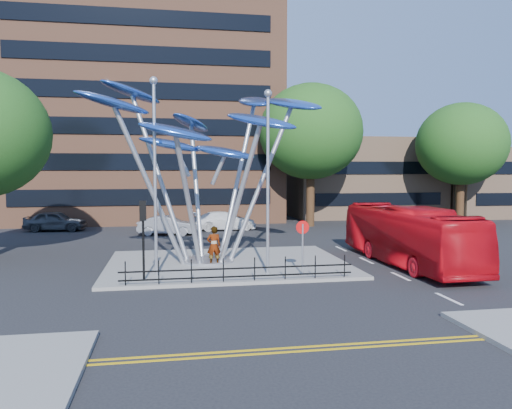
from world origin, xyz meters
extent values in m
plane|color=black|center=(0.00, 0.00, 0.00)|extent=(120.00, 120.00, 0.00)
cube|color=slate|center=(-1.00, 6.00, 0.07)|extent=(12.00, 9.00, 0.15)
cube|color=gold|center=(0.00, -6.00, 0.01)|extent=(40.00, 0.12, 0.01)
cube|color=gold|center=(0.00, -6.30, 0.01)|extent=(40.00, 0.12, 0.01)
cube|color=brown|center=(-6.00, 32.00, 15.00)|extent=(25.00, 15.00, 30.00)
cube|color=#A47E60|center=(16.00, 30.00, 4.00)|extent=(15.00, 8.00, 8.00)
cube|color=#A47E60|center=(30.00, 28.00, 3.50)|extent=(12.00, 8.00, 7.00)
cylinder|color=black|center=(8.00, 22.00, 2.86)|extent=(0.70, 0.70, 5.72)
ellipsoid|color=#1C4012|center=(8.00, 22.00, 8.06)|extent=(8.80, 8.80, 8.10)
cylinder|color=black|center=(22.00, 22.00, 2.53)|extent=(0.70, 0.70, 5.06)
ellipsoid|color=#1C4012|center=(22.00, 22.00, 7.13)|extent=(8.00, 8.00, 7.36)
cylinder|color=#9EA0A5|center=(-2.00, 6.50, 0.21)|extent=(2.80, 2.80, 0.12)
cylinder|color=#9EA0A5|center=(-3.20, 5.90, 4.05)|extent=(0.24, 0.24, 7.80)
ellipsoid|color=blue|center=(-6.40, 4.90, 7.95)|extent=(3.92, 2.95, 1.39)
cylinder|color=#9EA0A5|center=(-2.40, 5.50, 3.35)|extent=(0.24, 0.24, 6.40)
ellipsoid|color=blue|center=(-3.60, 3.30, 6.55)|extent=(3.47, 1.78, 1.31)
cylinder|color=#9EA0A5|center=(-1.40, 5.70, 3.65)|extent=(0.24, 0.24, 7.00)
ellipsoid|color=blue|center=(0.40, 4.10, 7.15)|extent=(3.81, 3.11, 1.36)
cylinder|color=#9EA0A5|center=(-0.80, 6.50, 4.25)|extent=(0.24, 0.24, 8.20)
ellipsoid|color=blue|center=(2.60, 6.90, 8.35)|extent=(3.52, 4.06, 1.44)
cylinder|color=#9EA0A5|center=(-1.20, 7.40, 4.45)|extent=(0.24, 0.24, 8.60)
ellipsoid|color=blue|center=(1.00, 9.40, 8.75)|extent=(2.21, 3.79, 1.39)
cylinder|color=#9EA0A5|center=(-2.20, 7.50, 3.85)|extent=(0.24, 0.24, 7.40)
ellipsoid|color=blue|center=(-2.60, 10.10, 7.55)|extent=(3.02, 3.71, 1.34)
cylinder|color=#9EA0A5|center=(-3.00, 6.90, 4.55)|extent=(0.24, 0.24, 8.80)
ellipsoid|color=blue|center=(-5.80, 8.30, 8.95)|extent=(3.88, 3.60, 1.42)
ellipsoid|color=blue|center=(-3.80, 6.70, 6.15)|extent=(3.40, 1.96, 1.13)
ellipsoid|color=blue|center=(-1.10, 6.10, 5.75)|extent=(3.39, 2.16, 1.11)
cylinder|color=#9EA0A5|center=(-4.50, 3.50, 4.40)|extent=(0.14, 0.14, 8.50)
sphere|color=#9EA0A5|center=(-4.50, 3.50, 8.77)|extent=(0.36, 0.36, 0.36)
cylinder|color=#9EA0A5|center=(0.50, 3.00, 4.15)|extent=(0.14, 0.14, 8.00)
sphere|color=#9EA0A5|center=(0.50, 3.00, 8.27)|extent=(0.36, 0.36, 0.36)
cylinder|color=black|center=(-5.00, 2.50, 1.75)|extent=(0.10, 0.10, 3.20)
cube|color=black|center=(-5.00, 2.50, 3.15)|extent=(0.28, 0.18, 0.85)
sphere|color=#FF0C0C|center=(-5.00, 2.50, 3.43)|extent=(0.18, 0.18, 0.18)
cylinder|color=#9EA0A5|center=(2.00, 2.50, 1.30)|extent=(0.08, 0.08, 2.30)
cylinder|color=red|center=(2.00, 2.53, 2.30)|extent=(0.60, 0.04, 0.60)
cube|color=white|center=(2.00, 2.55, 2.30)|extent=(0.42, 0.03, 0.10)
cylinder|color=black|center=(-5.70, 1.70, 0.65)|extent=(0.05, 0.05, 1.00)
cylinder|color=black|center=(-4.36, 1.70, 0.65)|extent=(0.05, 0.05, 1.00)
cylinder|color=black|center=(-3.01, 1.70, 0.65)|extent=(0.05, 0.05, 1.00)
cylinder|color=black|center=(-1.67, 1.70, 0.65)|extent=(0.05, 0.05, 1.00)
cylinder|color=black|center=(-0.33, 1.70, 0.65)|extent=(0.05, 0.05, 1.00)
cylinder|color=black|center=(1.01, 1.70, 0.65)|extent=(0.05, 0.05, 1.00)
cylinder|color=black|center=(2.36, 1.70, 0.65)|extent=(0.05, 0.05, 1.00)
cylinder|color=black|center=(3.70, 1.70, 0.65)|extent=(0.05, 0.05, 1.00)
cube|color=black|center=(-1.00, 1.70, 0.70)|extent=(10.00, 0.06, 0.06)
cube|color=black|center=(-1.00, 1.70, 0.35)|extent=(10.00, 0.06, 0.06)
imported|color=#B80812|center=(8.11, 4.54, 1.51)|extent=(2.72, 10.85, 3.01)
imported|color=gray|center=(-1.74, 5.44, 1.12)|extent=(0.75, 0.53, 1.94)
imported|color=#3C3E43|center=(-12.77, 22.29, 0.80)|extent=(4.86, 2.35, 1.60)
imported|color=#A4A5AC|center=(-4.03, 18.39, 0.71)|extent=(4.52, 2.23, 1.42)
imported|color=white|center=(0.47, 20.65, 0.74)|extent=(5.25, 2.46, 1.48)
camera|label=1|loc=(-3.90, -19.03, 4.93)|focal=35.00mm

